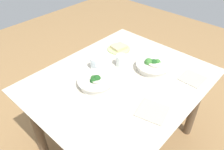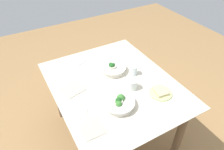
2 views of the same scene
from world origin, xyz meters
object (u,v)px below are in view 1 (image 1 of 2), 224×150
Objects in this scene: table_knife_right at (128,75)px; napkin_folded_upper at (192,78)px; fork_by_near_bowl at (127,101)px; table_knife_left at (176,88)px; bread_side_plate at (119,48)px; water_glass_side at (95,64)px; broccoli_bowl_far at (96,82)px; napkin_folded_lower at (152,111)px; broccoli_bowl_near at (153,66)px; water_glass_center at (121,61)px; fork_by_far_bowl at (90,123)px.

napkin_folded_upper is at bearing -151.97° from table_knife_right.
fork_by_near_bowl is 0.36m from table_knife_left.
bread_side_plate is 1.00× the size of table_knife_left.
table_knife_left is at bearing -69.57° from water_glass_side.
table_knife_left is at bearing -50.56° from broccoli_bowl_far.
table_knife_left is 1.11× the size of napkin_folded_lower.
napkin_folded_upper is at bearing -70.30° from broccoli_bowl_near.
broccoli_bowl_near is 1.34× the size of table_knife_left.
water_glass_center is 0.14m from table_knife_right.
broccoli_bowl_far reaches higher than napkin_folded_upper.
table_knife_left is at bearing -100.82° from bread_side_plate.
water_glass_side is (0.14, 0.15, 0.01)m from broccoli_bowl_far.
table_knife_right is at bearing 82.05° from fork_by_far_bowl.
broccoli_bowl_far is 2.34× the size of fork_by_far_bowl.
water_glass_side is 0.48× the size of table_knife_right.
broccoli_bowl_far is at bearing -174.85° from water_glass_center.
water_glass_side is 0.26m from table_knife_right.
broccoli_bowl_near reaches higher than napkin_folded_lower.
fork_by_near_bowl is at bearing -84.68° from broccoli_bowl_far.
bread_side_plate is 0.84m from fork_by_far_bowl.
bread_side_plate is at bearing 94.27° from napkin_folded_upper.
table_knife_left is at bearing -106.16° from broccoli_bowl_near.
broccoli_bowl_near reaches higher than fork_by_near_bowl.
water_glass_side reaches higher than bread_side_plate.
table_knife_right is 1.06× the size of napkin_folded_lower.
napkin_folded_upper is (0.22, -0.48, -0.04)m from water_glass_center.
fork_by_near_bowl is (0.02, -0.26, -0.03)m from broccoli_bowl_far.
fork_by_near_bowl is 0.17m from napkin_folded_lower.
table_knife_right is at bearing 136.44° from table_knife_left.
water_glass_side is 0.55× the size of napkin_folded_upper.
napkin_folded_upper is (0.28, -0.36, 0.00)m from table_knife_right.
fork_by_far_bowl is at bearing -137.21° from water_glass_side.
bread_side_plate is at bearing 23.11° from broccoli_bowl_far.
fork_by_near_bowl is 0.53m from napkin_folded_upper.
water_glass_side is at bearing -171.34° from bread_side_plate.
water_glass_side is at bearing 110.83° from fork_by_far_bowl.
napkin_folded_lower is at bearing 142.27° from table_knife_right.
fork_by_near_bowl is at bearing 119.06° from table_knife_right.
napkin_folded_lower reaches higher than fork_by_far_bowl.
table_knife_right is (-0.19, 0.09, -0.03)m from broccoli_bowl_near.
broccoli_bowl_far is at bearing 156.57° from broccoli_bowl_near.
napkin_folded_upper is (0.05, -0.66, -0.01)m from bread_side_plate.
fork_by_near_bowl is (-0.40, -0.08, -0.03)m from broccoli_bowl_near.
broccoli_bowl_far is 0.20m from water_glass_side.
napkin_folded_upper is (0.49, -0.19, 0.00)m from fork_by_near_bowl.
broccoli_bowl_far and water_glass_side have the same top height.
bread_side_plate reaches higher than napkin_folded_upper.
fork_by_near_bowl is at bearing 101.34° from napkin_folded_lower.
water_glass_side is 0.72m from napkin_folded_upper.
table_knife_right is 0.38m from napkin_folded_lower.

